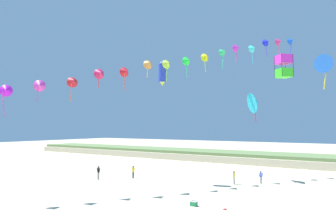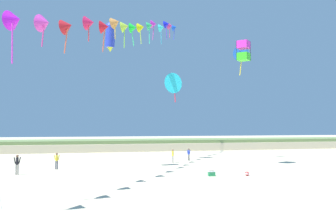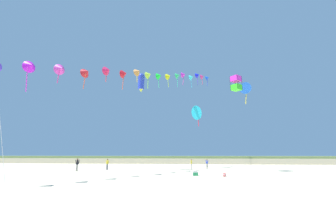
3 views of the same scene
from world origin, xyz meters
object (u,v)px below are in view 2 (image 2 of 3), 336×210
Objects in this scene: person_far_left at (17,163)px; large_kite_mid_trail at (110,36)px; person_near_left at (57,160)px; large_kite_low_lead at (241,54)px; person_near_right at (189,154)px; beach_cooler at (212,174)px; large_kite_outer_drift at (243,51)px; beach_ball at (247,174)px; large_kite_high_solo at (175,83)px; person_mid_center at (173,155)px.

large_kite_mid_trail is (8.17, 2.56, 12.46)m from person_far_left.
large_kite_low_lead is (22.38, 5.58, 12.71)m from person_near_left.
beach_cooler is at bearing -98.40° from person_near_right.
large_kite_outer_drift is 15.31m from beach_cooler.
beach_cooler is (13.23, -7.94, -0.73)m from person_near_left.
person_near_right is 0.85× the size of person_far_left.
beach_ball is (11.20, -7.81, -13.29)m from large_kite_mid_trail.
person_far_left is 17.02m from beach_cooler.
large_kite_mid_trail reaches higher than beach_cooler.
large_kite_outer_drift is at bearing 46.64° from beach_cooler.
large_kite_mid_trail reaches higher than beach_ball.
large_kite_high_solo reaches higher than person_near_left.
large_kite_outer_drift reaches higher than large_kite_high_solo.
person_mid_center is (12.64, 3.25, -0.03)m from person_near_left.
large_kite_outer_drift is at bearing -33.54° from person_mid_center.
large_kite_high_solo is (-8.37, 2.00, -3.77)m from large_kite_low_lead.
large_kite_low_lead is at bearing -13.42° from large_kite_high_solo.
large_kite_outer_drift reaches higher than person_far_left.
large_kite_low_lead reaches higher than person_near_left.
beach_cooler is (-0.78, -15.52, -9.67)m from large_kite_high_solo.
person_far_left reaches higher than person_mid_center.
person_near_left is 4.52× the size of beach_ball.
beach_ball is (-3.23, -7.16, -12.33)m from large_kite_outer_drift.
beach_ball is at bearing -72.76° from person_mid_center.
large_kite_high_solo is (8.94, 8.23, -3.59)m from large_kite_mid_trail.
person_far_left reaches higher than beach_ball.
person_near_left is at bearing 45.94° from person_far_left.
large_kite_high_solo reaches higher than person_mid_center.
person_mid_center is 15.17m from large_kite_mid_trail.
large_kite_high_solo is (17.11, 10.79, 8.87)m from person_far_left.
large_kite_high_solo is (-1.18, 2.24, 9.02)m from person_near_right.
large_kite_low_lead is 20.40m from beach_ball.
large_kite_outer_drift is (14.43, -0.65, -0.96)m from large_kite_mid_trail.
large_kite_outer_drift is 5.95× the size of beach_ball.
large_kite_high_solo reaches higher than person_far_left.
person_mid_center is 4.35× the size of beach_ball.
large_kite_mid_trail reaches higher than large_kite_low_lead.
person_near_right is 0.38× the size of large_kite_high_solo.
person_far_left is 0.45× the size of large_kite_low_lead.
person_far_left is at bearing -154.95° from person_near_right.
large_kite_outer_drift is at bearing -2.58° from large_kite_mid_trail.
large_kite_mid_trail is 14.48m from large_kite_outer_drift.
beach_cooler is at bearing -124.08° from large_kite_low_lead.
person_far_left is (-15.74, -6.46, 0.10)m from person_mid_center.
person_mid_center is (-2.56, -2.09, 0.04)m from person_near_right.
large_kite_low_lead reaches higher than person_mid_center.
large_kite_mid_trail is (-10.12, -5.99, 12.60)m from person_near_right.
large_kite_mid_trail reaches higher than large_kite_high_solo.
large_kite_mid_trail is 12.67m from large_kite_high_solo.
person_near_left reaches higher than beach_ball.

